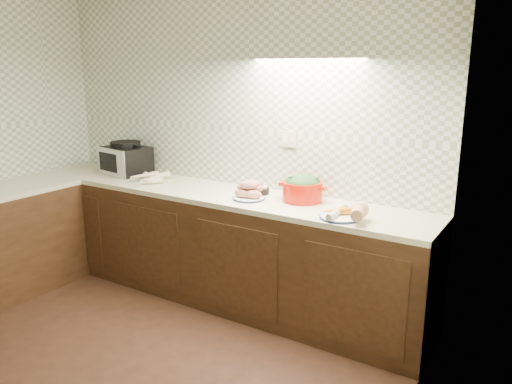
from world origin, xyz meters
The scene contains 8 objects.
room centered at (0.00, 0.00, 1.63)m, with size 3.60×3.60×2.60m.
counter centered at (-0.68, 0.68, 0.45)m, with size 3.60×3.60×0.90m.
toaster_oven centered at (-1.05, 1.60, 1.04)m, with size 0.47×0.39×0.30m.
parsnip_pile centered at (-0.59, 1.46, 0.93)m, with size 0.41×0.39×0.08m.
sweet_potato_plate centered at (0.41, 1.44, 0.96)m, with size 0.24×0.24×0.15m.
onion_bowl centered at (0.40, 1.62, 0.94)m, with size 0.13×0.13×0.10m.
dutch_oven centered at (0.77, 1.61, 1.00)m, with size 0.37×0.32×0.21m.
veg_plate centered at (1.23, 1.37, 0.95)m, with size 0.33×0.31×0.13m.
Camera 1 is at (2.39, -1.59, 1.87)m, focal length 35.00 mm.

